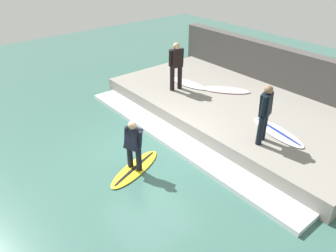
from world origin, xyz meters
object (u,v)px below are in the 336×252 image
surfboard_riding (135,169)px  surfboard_waiting_near (188,83)px  surfer_waiting_near (176,64)px  surfboard_spare (226,90)px  surfboard_waiting_far (277,132)px  surfer_riding (133,143)px  surfer_waiting_far (265,111)px

surfboard_riding → surfboard_waiting_near: size_ratio=1.17×
surfer_waiting_near → surfboard_waiting_near: (0.66, 0.07, -0.93)m
surfboard_riding → surfboard_spare: (4.77, 1.16, 0.54)m
surfboard_waiting_far → surfer_riding: bearing=154.5°
surfboard_riding → surfer_waiting_near: size_ratio=1.15×
surfboard_waiting_far → surfboard_spare: 3.12m
surfboard_waiting_far → surfboard_spare: (1.08, 2.92, -0.00)m
surfboard_riding → surfer_riding: size_ratio=1.40×
surfboard_waiting_far → surfboard_riding: bearing=154.5°
surfer_waiting_near → surfer_riding: bearing=-145.3°
surfboard_riding → surfboard_waiting_far: size_ratio=1.02×
surfer_waiting_far → surfboard_spare: surfer_waiting_far is taller
surfer_riding → surfboard_waiting_far: (3.69, -1.76, -0.27)m
surfboard_waiting_near → surfboard_spare: (0.65, -1.31, 0.00)m
surfer_riding → surfer_waiting_far: size_ratio=0.86×
surfboard_waiting_near → surfboard_spare: 1.46m
surfer_riding → surfboard_waiting_far: size_ratio=0.73×
surfer_waiting_near → surfboard_riding: bearing=-145.3°
surfboard_waiting_near → surfer_waiting_near: bearing=-173.8°
surfboard_spare → surfer_waiting_far: bearing=-122.3°
surfer_riding → surfer_waiting_near: (3.47, 2.40, 0.66)m
surfboard_spare → surfer_waiting_near: bearing=136.5°
surfer_waiting_near → surfboard_waiting_near: 1.14m
surfer_waiting_near → surfboard_spare: 2.02m
surfer_waiting_near → surfer_waiting_far: (-0.51, -4.12, -0.04)m
surfer_waiting_far → surfboard_waiting_far: size_ratio=0.85×
surfer_riding → surfer_waiting_far: surfer_waiting_far is taller
surfboard_riding → surfer_waiting_far: size_ratio=1.20×
surfer_waiting_near → surfer_waiting_far: 4.15m
surfboard_riding → surfboard_waiting_near: (4.13, 2.47, 0.54)m
surfer_riding → surfboard_waiting_far: surfer_riding is taller
surfer_riding → surfboard_riding: bearing=0.0°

